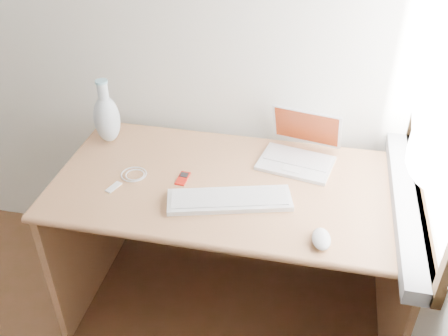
% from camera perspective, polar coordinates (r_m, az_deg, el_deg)
% --- Properties ---
extents(back_wall, '(3.50, 0.04, 2.60)m').
position_cam_1_polar(back_wall, '(2.51, -21.47, 17.35)').
color(back_wall, white).
rests_on(back_wall, floor).
extents(window, '(0.11, 0.99, 1.10)m').
position_cam_1_polar(window, '(1.76, 24.10, 8.90)').
color(window, white).
rests_on(window, right_wall).
extents(desk, '(1.45, 0.72, 0.77)m').
position_cam_1_polar(desk, '(2.21, 1.54, -5.00)').
color(desk, tan).
rests_on(desk, floor).
extents(laptop, '(0.34, 0.30, 0.20)m').
position_cam_1_polar(laptop, '(2.14, 8.38, 2.03)').
color(laptop, white).
rests_on(laptop, desk).
extents(external_keyboard, '(0.49, 0.26, 0.02)m').
position_cam_1_polar(external_keyboard, '(1.90, 0.63, -3.63)').
color(external_keyboard, white).
rests_on(external_keyboard, desk).
extents(mouse, '(0.08, 0.12, 0.04)m').
position_cam_1_polar(mouse, '(1.76, 11.06, -7.95)').
color(mouse, white).
rests_on(mouse, desk).
extents(ipod, '(0.04, 0.09, 0.01)m').
position_cam_1_polar(ipod, '(2.03, -4.74, -1.18)').
color(ipod, '#B2150C').
rests_on(ipod, desk).
extents(cable_coil, '(0.13, 0.13, 0.01)m').
position_cam_1_polar(cable_coil, '(2.08, -10.27, -0.71)').
color(cable_coil, white).
rests_on(cable_coil, desk).
extents(remote, '(0.05, 0.08, 0.01)m').
position_cam_1_polar(remote, '(2.03, -12.50, -2.15)').
color(remote, white).
rests_on(remote, desk).
extents(vase, '(0.12, 0.12, 0.30)m').
position_cam_1_polar(vase, '(2.27, -13.26, 5.67)').
color(vase, silver).
rests_on(vase, desk).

